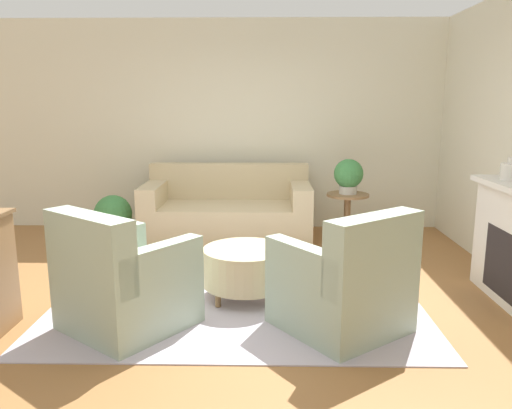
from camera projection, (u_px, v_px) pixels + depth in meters
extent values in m
plane|color=#996638|center=(238.00, 300.00, 4.41)|extent=(16.00, 16.00, 0.00)
cube|color=beige|center=(248.00, 126.00, 6.81)|extent=(9.37, 0.12, 2.80)
cube|color=#BCB2C1|center=(238.00, 299.00, 4.41)|extent=(3.15, 2.26, 0.01)
cube|color=#C6B289|center=(227.00, 222.00, 6.32)|extent=(2.08, 0.98, 0.46)
cube|color=#C6B289|center=(229.00, 181.00, 6.61)|extent=(2.08, 0.20, 0.47)
cube|color=#C6B289|center=(154.00, 194.00, 6.25)|extent=(0.24, 0.94, 0.26)
cube|color=#C6B289|center=(301.00, 195.00, 6.21)|extent=(0.24, 0.94, 0.26)
cube|color=olive|center=(225.00, 247.00, 5.91)|extent=(1.87, 0.05, 0.06)
cube|color=#9EB29E|center=(129.00, 300.00, 3.86)|extent=(1.15, 1.15, 0.40)
cube|color=#9EB29E|center=(90.00, 251.00, 3.52)|extent=(0.77, 0.65, 0.54)
cube|color=#9EB29E|center=(158.00, 265.00, 3.60)|extent=(0.59, 0.71, 0.29)
cube|color=#9EB29E|center=(102.00, 249.00, 4.01)|extent=(0.59, 0.71, 0.29)
cube|color=olive|center=(167.00, 305.00, 4.19)|extent=(0.62, 0.48, 0.06)
cube|color=#9EB29E|center=(340.00, 302.00, 3.83)|extent=(1.15, 1.15, 0.40)
cube|color=#9EB29E|center=(374.00, 253.00, 3.49)|extent=(0.77, 0.65, 0.54)
cube|color=#9EB29E|center=(370.00, 250.00, 3.97)|extent=(0.59, 0.71, 0.29)
cube|color=#9EB29E|center=(306.00, 266.00, 3.58)|extent=(0.59, 0.71, 0.29)
cube|color=olive|center=(306.00, 306.00, 4.17)|extent=(0.62, 0.48, 0.06)
cylinder|color=#C6B289|center=(246.00, 266.00, 4.40)|extent=(0.75, 0.75, 0.33)
cylinder|color=olive|center=(218.00, 300.00, 4.23)|extent=(0.05, 0.05, 0.12)
cylinder|color=olive|center=(271.00, 300.00, 4.22)|extent=(0.05, 0.05, 0.12)
cylinder|color=olive|center=(223.00, 281.00, 4.67)|extent=(0.05, 0.05, 0.12)
cylinder|color=olive|center=(271.00, 281.00, 4.66)|extent=(0.05, 0.05, 0.12)
cylinder|color=olive|center=(348.00, 195.00, 6.05)|extent=(0.51, 0.51, 0.03)
cylinder|color=olive|center=(347.00, 220.00, 6.12)|extent=(0.08, 0.08, 0.60)
cylinder|color=olive|center=(346.00, 242.00, 6.17)|extent=(0.28, 0.28, 0.03)
cube|color=#282323|center=(505.00, 265.00, 4.21)|extent=(0.02, 0.70, 0.57)
cylinder|color=silver|center=(512.00, 172.00, 4.40)|extent=(0.19, 0.19, 0.14)
cylinder|color=beige|center=(348.00, 190.00, 6.04)|extent=(0.21, 0.21, 0.10)
sphere|color=#3D7F42|center=(349.00, 174.00, 6.00)|extent=(0.35, 0.35, 0.35)
cylinder|color=beige|center=(114.00, 235.00, 6.25)|extent=(0.25, 0.25, 0.16)
sphere|color=#3D7F42|center=(113.00, 214.00, 6.20)|extent=(0.46, 0.46, 0.46)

